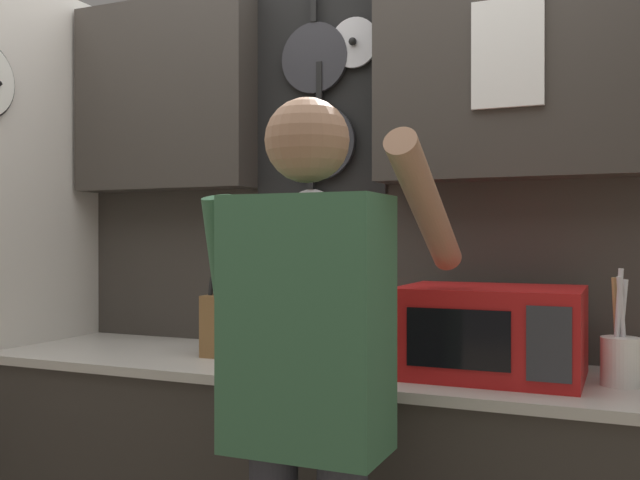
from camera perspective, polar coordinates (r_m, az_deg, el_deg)
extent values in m
cube|color=beige|center=(2.37, -1.55, -10.04)|extent=(2.18, 0.63, 0.03)
cube|color=#38332D|center=(2.63, 1.39, -3.61)|extent=(2.75, 0.04, 2.30)
cube|color=#38332D|center=(2.93, -12.35, 11.17)|extent=(0.76, 0.16, 0.74)
cube|color=#38332D|center=(2.42, 14.97, 13.47)|extent=(0.88, 0.16, 0.74)
cube|color=black|center=(2.64, -0.02, 6.08)|extent=(0.51, 0.01, 1.27)
cylinder|color=#2D2D33|center=(2.68, -0.43, 14.35)|extent=(0.26, 0.02, 0.26)
cube|color=black|center=(2.73, -0.49, 18.39)|extent=(0.02, 0.02, 0.13)
cylinder|color=#2D2D33|center=(2.62, 0.02, 7.80)|extent=(0.27, 0.02, 0.27)
cube|color=black|center=(2.65, -0.03, 12.40)|extent=(0.02, 0.02, 0.16)
cylinder|color=#B7B7BC|center=(2.61, -0.66, 1.72)|extent=(0.22, 0.02, 0.22)
cube|color=black|center=(2.61, -0.71, 5.83)|extent=(0.02, 0.02, 0.16)
cylinder|color=#B7B7BC|center=(2.61, -0.09, -5.03)|extent=(0.30, 0.02, 0.30)
cube|color=black|center=(2.59, -0.14, -0.18)|extent=(0.02, 0.02, 0.14)
cylinder|color=silver|center=(2.64, 2.76, 15.49)|extent=(0.18, 0.01, 0.18)
sphere|color=black|center=(2.62, 2.61, 15.59)|extent=(0.03, 0.03, 0.03)
cylinder|color=black|center=(2.69, -4.17, -2.13)|extent=(0.01, 0.01, 0.19)
ellipsoid|color=black|center=(2.69, -4.17, -4.44)|extent=(0.05, 0.01, 0.05)
cylinder|color=red|center=(2.65, -2.63, -2.36)|extent=(0.01, 0.01, 0.20)
ellipsoid|color=red|center=(2.66, -2.63, -4.87)|extent=(0.05, 0.01, 0.04)
cylinder|color=silver|center=(2.62, -1.05, -2.31)|extent=(0.01, 0.01, 0.20)
ellipsoid|color=silver|center=(2.62, -1.05, -4.77)|extent=(0.05, 0.01, 0.04)
cylinder|color=silver|center=(2.58, 0.57, -2.04)|extent=(0.01, 0.01, 0.17)
ellipsoid|color=silver|center=(2.59, 0.57, -4.18)|extent=(0.04, 0.01, 0.04)
cylinder|color=silver|center=(2.55, 2.23, -2.31)|extent=(0.01, 0.01, 0.19)
ellipsoid|color=silver|center=(2.56, 2.23, -4.78)|extent=(0.05, 0.01, 0.05)
cylinder|color=silver|center=(2.53, 3.93, -2.48)|extent=(0.01, 0.01, 0.20)
ellipsoid|color=silver|center=(2.54, 3.92, -5.05)|extent=(0.04, 0.01, 0.04)
cube|color=white|center=(2.34, 14.76, 14.27)|extent=(0.22, 0.02, 0.34)
cube|color=red|center=(2.16, 13.55, -7.12)|extent=(0.52, 0.39, 0.26)
cube|color=black|center=(1.98, 10.95, -7.79)|extent=(0.28, 0.01, 0.16)
cube|color=#333338|center=(1.95, 17.84, -7.95)|extent=(0.11, 0.01, 0.20)
cube|color=brown|center=(2.49, -7.64, -6.77)|extent=(0.11, 0.15, 0.21)
cylinder|color=black|center=(2.46, -8.71, -3.68)|extent=(0.02, 0.03, 0.06)
cylinder|color=black|center=(2.45, -8.27, -3.46)|extent=(0.02, 0.03, 0.08)
cylinder|color=black|center=(2.44, -7.83, -3.58)|extent=(0.02, 0.03, 0.07)
cylinder|color=black|center=(2.43, -7.38, -3.47)|extent=(0.02, 0.04, 0.08)
cylinder|color=white|center=(2.14, 22.88, -8.94)|extent=(0.10, 0.10, 0.13)
cylinder|color=tan|center=(2.15, 22.61, -6.01)|extent=(0.03, 0.03, 0.24)
cylinder|color=silver|center=(2.13, 23.02, -6.00)|extent=(0.03, 0.03, 0.25)
cylinder|color=silver|center=(2.15, 23.00, -6.07)|extent=(0.03, 0.05, 0.24)
cylinder|color=silver|center=(2.13, 22.73, -5.72)|extent=(0.03, 0.02, 0.27)
cube|color=#3D704C|center=(1.71, -1.03, -6.71)|extent=(0.38, 0.22, 0.61)
sphere|color=#A87A5B|center=(1.71, -1.03, 7.98)|extent=(0.20, 0.20, 0.20)
cylinder|color=#3D704C|center=(1.84, -7.18, -4.91)|extent=(0.08, 0.21, 0.55)
cylinder|color=#A87A5B|center=(1.84, 8.53, 2.69)|extent=(0.08, 0.51, 0.35)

